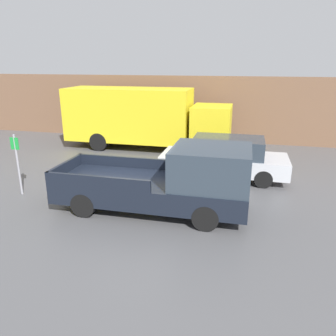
# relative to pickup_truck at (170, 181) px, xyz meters

# --- Properties ---
(ground_plane) EXTENTS (60.00, 60.00, 0.00)m
(ground_plane) POSITION_rel_pickup_truck_xyz_m (-1.52, 0.88, -0.95)
(ground_plane) COLOR #4C4C4F
(building_wall) EXTENTS (28.00, 0.15, 3.58)m
(building_wall) POSITION_rel_pickup_truck_xyz_m (-1.52, 9.47, 0.84)
(building_wall) COLOR brown
(building_wall) RESTS_ON ground
(pickup_truck) EXTENTS (5.72, 2.10, 2.06)m
(pickup_truck) POSITION_rel_pickup_truck_xyz_m (0.00, 0.00, 0.00)
(pickup_truck) COLOR black
(pickup_truck) RESTS_ON ground
(car) EXTENTS (4.79, 1.85, 1.58)m
(car) POSITION_rel_pickup_truck_xyz_m (1.36, 3.48, -0.16)
(car) COLOR #B7BABF
(car) RESTS_ON ground
(delivery_truck) EXTENTS (8.33, 2.35, 3.04)m
(delivery_truck) POSITION_rel_pickup_truck_xyz_m (-3.12, 7.08, 0.70)
(delivery_truck) COLOR gold
(delivery_truck) RESTS_ON ground
(parking_sign) EXTENTS (0.30, 0.07, 2.08)m
(parking_sign) POSITION_rel_pickup_truck_xyz_m (-5.24, 0.12, 0.23)
(parking_sign) COLOR gray
(parking_sign) RESTS_ON ground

